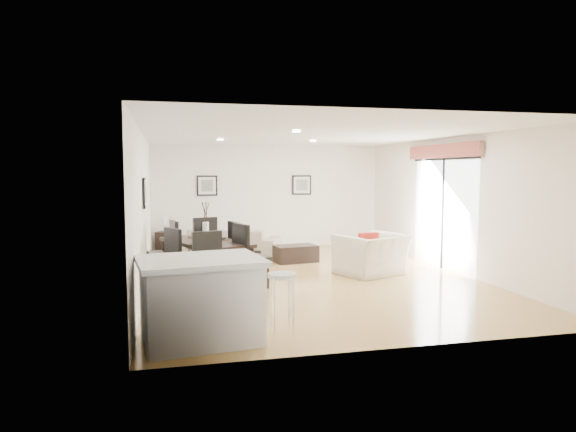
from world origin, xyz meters
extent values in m
plane|color=tan|center=(0.00, 0.00, 0.00)|extent=(8.00, 8.00, 0.00)
cube|color=white|center=(0.00, 4.00, 1.35)|extent=(6.00, 0.04, 2.70)
cube|color=white|center=(0.00, -4.00, 1.35)|extent=(6.00, 0.04, 2.70)
cube|color=white|center=(-3.00, 0.00, 1.35)|extent=(0.04, 8.00, 2.70)
cube|color=white|center=(3.00, 0.00, 1.35)|extent=(0.04, 8.00, 2.70)
cube|color=white|center=(0.00, 0.00, 2.70)|extent=(6.00, 8.00, 0.02)
imported|color=gray|center=(-1.18, 2.73, 0.34)|extent=(2.50, 1.79, 0.68)
imported|color=silver|center=(1.27, -0.01, 0.40)|extent=(1.53, 1.45, 0.79)
imported|color=#365223|center=(5.90, 1.80, 0.31)|extent=(0.40, 0.40, 0.62)
cube|color=black|center=(-1.94, -0.13, 0.76)|extent=(1.62, 2.11, 0.06)
cylinder|color=black|center=(-1.96, -1.10, 0.36)|extent=(0.07, 0.07, 0.72)
cylinder|color=black|center=(-2.67, 0.52, 0.36)|extent=(0.07, 0.07, 0.72)
cylinder|color=black|center=(-1.21, -0.77, 0.36)|extent=(0.07, 0.07, 0.72)
cylinder|color=black|center=(-1.92, 0.84, 0.36)|extent=(0.07, 0.07, 0.72)
cube|color=black|center=(-2.70, -0.60, 0.48)|extent=(0.65, 0.65, 0.08)
cube|color=black|center=(-2.52, -0.50, 0.78)|extent=(0.29, 0.45, 0.57)
cylinder|color=black|center=(-2.95, -0.53, 0.22)|extent=(0.04, 0.04, 0.44)
cylinder|color=black|center=(-2.63, -0.35, 0.22)|extent=(0.04, 0.04, 0.44)
cylinder|color=black|center=(-2.77, -0.86, 0.22)|extent=(0.04, 0.04, 0.44)
cylinder|color=black|center=(-2.44, -0.67, 0.22)|extent=(0.04, 0.04, 0.44)
cube|color=black|center=(-2.70, 0.34, 0.50)|extent=(0.59, 0.59, 0.09)
cube|color=black|center=(-2.49, 0.39, 0.81)|extent=(0.16, 0.50, 0.59)
cylinder|color=black|center=(-2.93, 0.49, 0.23)|extent=(0.04, 0.04, 0.45)
cylinder|color=black|center=(-2.55, 0.57, 0.23)|extent=(0.04, 0.04, 0.45)
cylinder|color=black|center=(-2.85, 0.11, 0.23)|extent=(0.04, 0.04, 0.45)
cylinder|color=black|center=(-2.47, 0.19, 0.23)|extent=(0.04, 0.04, 0.45)
cube|color=black|center=(-1.18, -0.60, 0.51)|extent=(0.65, 0.65, 0.09)
cube|color=black|center=(-1.39, -0.68, 0.83)|extent=(0.24, 0.50, 0.61)
cylinder|color=black|center=(-0.93, -0.72, 0.23)|extent=(0.04, 0.04, 0.46)
cylinder|color=black|center=(-1.30, -0.86, 0.23)|extent=(0.04, 0.04, 0.46)
cylinder|color=black|center=(-1.07, -0.34, 0.23)|extent=(0.04, 0.04, 0.46)
cylinder|color=black|center=(-1.44, -0.49, 0.23)|extent=(0.04, 0.04, 0.46)
cube|color=black|center=(-1.18, 0.34, 0.48)|extent=(0.59, 0.59, 0.08)
cube|color=black|center=(-1.39, 0.29, 0.78)|extent=(0.19, 0.48, 0.57)
cylinder|color=black|center=(-0.95, 0.21, 0.22)|extent=(0.04, 0.04, 0.44)
cylinder|color=black|center=(-1.32, 0.11, 0.22)|extent=(0.04, 0.04, 0.44)
cylinder|color=black|center=(-1.05, 0.57, 0.22)|extent=(0.04, 0.04, 0.44)
cylinder|color=black|center=(-1.41, 0.48, 0.22)|extent=(0.04, 0.04, 0.44)
cube|color=black|center=(-1.94, -1.39, 0.48)|extent=(0.60, 0.60, 0.08)
cube|color=black|center=(-2.00, -1.19, 0.79)|extent=(0.48, 0.19, 0.58)
cylinder|color=black|center=(-2.07, -1.62, 0.22)|extent=(0.04, 0.04, 0.44)
cylinder|color=black|center=(-2.17, -1.26, 0.22)|extent=(0.04, 0.04, 0.44)
cylinder|color=black|center=(-1.71, -1.52, 0.22)|extent=(0.04, 0.04, 0.44)
cylinder|color=black|center=(-1.81, -1.16, 0.22)|extent=(0.04, 0.04, 0.44)
cube|color=black|center=(-1.94, 1.13, 0.50)|extent=(0.62, 0.62, 0.09)
cube|color=black|center=(-1.88, 0.93, 0.81)|extent=(0.49, 0.21, 0.59)
cylinder|color=black|center=(-1.81, 1.38, 0.23)|extent=(0.04, 0.04, 0.45)
cylinder|color=black|center=(-1.70, 1.01, 0.23)|extent=(0.04, 0.04, 0.45)
cylinder|color=black|center=(-2.18, 1.26, 0.23)|extent=(0.04, 0.04, 0.45)
cylinder|color=black|center=(-2.07, 0.89, 0.23)|extent=(0.04, 0.04, 0.45)
cylinder|color=white|center=(-1.94, -0.13, 0.95)|extent=(0.11, 0.11, 0.33)
cylinder|color=black|center=(-1.65, -0.13, 0.79)|extent=(0.32, 0.32, 0.01)
cylinder|color=black|center=(-1.65, -0.13, 0.82)|extent=(0.17, 0.17, 0.05)
cylinder|color=black|center=(-2.08, 0.33, 0.79)|extent=(0.32, 0.32, 0.01)
cylinder|color=black|center=(-2.08, 0.33, 0.82)|extent=(0.17, 0.17, 0.05)
cylinder|color=black|center=(-2.08, -0.58, 0.79)|extent=(0.32, 0.32, 0.01)
cylinder|color=black|center=(-2.08, -0.58, 0.82)|extent=(0.17, 0.17, 0.05)
cube|color=black|center=(0.16, 1.70, 0.19)|extent=(1.01, 0.70, 0.37)
cube|color=black|center=(-2.66, 3.66, 0.27)|extent=(0.52, 0.52, 0.53)
cylinder|color=white|center=(-2.66, 3.66, 0.61)|extent=(0.09, 0.09, 0.16)
cone|color=silver|center=(-2.66, 3.66, 0.80)|extent=(0.20, 0.20, 0.21)
cube|color=maroon|center=(1.15, -0.12, 0.65)|extent=(0.40, 0.18, 0.39)
cube|color=white|center=(-2.23, -3.23, 0.47)|extent=(1.44, 1.15, 0.93)
cube|color=silver|center=(-2.23, -3.23, 0.97)|extent=(1.56, 1.28, 0.07)
cylinder|color=silver|center=(-1.24, -3.23, 0.75)|extent=(0.35, 0.35, 0.05)
cylinder|color=silver|center=(-1.13, -3.11, 0.37)|extent=(0.02, 0.02, 0.75)
cylinder|color=silver|center=(-1.36, -3.11, 0.37)|extent=(0.02, 0.02, 0.75)
cylinder|color=silver|center=(-1.36, -3.35, 0.37)|extent=(0.02, 0.02, 0.75)
cylinder|color=silver|center=(-1.13, -3.35, 0.37)|extent=(0.02, 0.02, 0.75)
cube|color=black|center=(-1.60, 3.97, 1.65)|extent=(0.52, 0.03, 0.52)
cube|color=white|center=(-1.60, 3.97, 1.65)|extent=(0.44, 0.04, 0.44)
cube|color=#52524E|center=(-1.60, 3.97, 1.65)|extent=(0.30, 0.04, 0.30)
cube|color=black|center=(0.90, 3.97, 1.65)|extent=(0.52, 0.03, 0.52)
cube|color=white|center=(0.90, 3.97, 1.65)|extent=(0.44, 0.04, 0.44)
cube|color=#52524E|center=(0.90, 3.97, 1.65)|extent=(0.30, 0.04, 0.30)
cube|color=black|center=(-2.97, -0.20, 1.65)|extent=(0.03, 0.52, 0.52)
cube|color=white|center=(-2.97, -0.20, 1.65)|extent=(0.04, 0.44, 0.44)
cube|color=#52524E|center=(-2.97, -0.20, 1.65)|extent=(0.04, 0.30, 0.30)
cube|color=white|center=(2.98, 0.30, 1.12)|extent=(0.02, 2.40, 2.25)
cube|color=black|center=(2.96, 0.30, 1.12)|extent=(0.03, 0.05, 2.25)
cube|color=black|center=(2.96, 0.30, 2.27)|extent=(0.03, 2.50, 0.05)
cube|color=maroon|center=(2.92, 0.30, 2.43)|extent=(0.10, 2.70, 0.28)
plane|color=gray|center=(5.00, 0.30, 0.00)|extent=(6.00, 6.00, 0.00)
cube|color=#2D2D2F|center=(6.20, 0.30, 0.90)|extent=(0.08, 5.50, 1.80)
cube|color=brown|center=(6.05, 2.70, 1.00)|extent=(0.35, 0.35, 2.00)
camera|label=1|loc=(-2.59, -9.27, 2.02)|focal=32.00mm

